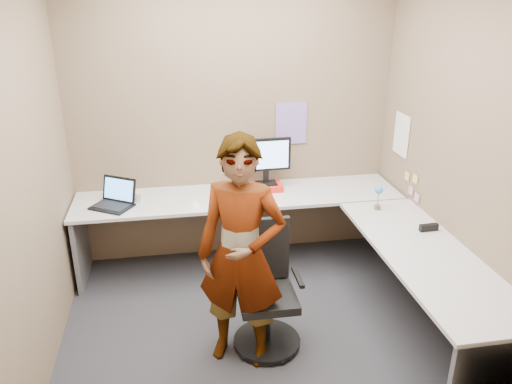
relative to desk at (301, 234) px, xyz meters
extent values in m
plane|color=#242429|center=(-0.44, -0.39, -0.59)|extent=(3.00, 3.00, 0.00)
plane|color=brown|center=(-0.44, 0.91, 0.76)|extent=(3.00, 0.00, 3.00)
plane|color=brown|center=(1.06, -0.39, 0.76)|extent=(0.00, 2.70, 2.70)
plane|color=brown|center=(-1.94, -0.39, 0.76)|extent=(0.00, 2.70, 2.70)
cube|color=silver|center=(-0.44, 0.59, 0.13)|extent=(2.96, 0.65, 0.03)
cube|color=silver|center=(0.74, -0.71, 0.13)|extent=(0.65, 1.91, 0.03)
cube|color=#59595B|center=(-1.88, 0.59, -0.24)|extent=(0.04, 0.60, 0.70)
cube|color=#59595B|center=(1.00, 0.59, -0.24)|extent=(0.04, 0.60, 0.70)
cube|color=red|center=(-0.17, 0.68, 0.17)|extent=(0.29, 0.22, 0.06)
cube|color=black|center=(-0.17, 0.68, 0.21)|extent=(0.20, 0.14, 0.01)
cube|color=black|center=(-0.17, 0.70, 0.27)|extent=(0.05, 0.04, 0.11)
cube|color=black|center=(-0.17, 0.70, 0.48)|extent=(0.46, 0.05, 0.31)
cube|color=#8BB5F1|center=(-0.17, 0.68, 0.48)|extent=(0.41, 0.02, 0.26)
cube|color=black|center=(-1.56, 0.50, 0.15)|extent=(0.41, 0.38, 0.02)
cube|color=black|center=(-1.49, 0.60, 0.27)|extent=(0.32, 0.23, 0.22)
cube|color=#468DDE|center=(-1.49, 0.60, 0.27)|extent=(0.27, 0.20, 0.17)
cube|color=#B7B7BC|center=(-1.38, 0.61, 0.16)|extent=(0.12, 0.08, 0.04)
sphere|color=red|center=(-1.38, 0.60, 0.19)|extent=(0.04, 0.04, 0.04)
cone|color=white|center=(-0.85, 0.40, 0.17)|extent=(0.10, 0.10, 0.06)
cube|color=black|center=(0.92, -0.38, 0.17)|extent=(0.15, 0.05, 0.05)
cylinder|color=brown|center=(0.68, 0.07, 0.16)|extent=(0.05, 0.05, 0.04)
cylinder|color=#338C3F|center=(0.68, 0.07, 0.25)|extent=(0.01, 0.01, 0.14)
sphere|color=#3A83CF|center=(0.68, 0.07, 0.32)|extent=(0.07, 0.07, 0.07)
cube|color=#846BB7|center=(0.11, 0.90, 0.71)|extent=(0.30, 0.01, 0.40)
cube|color=white|center=(1.05, 0.51, 0.66)|extent=(0.01, 0.28, 0.38)
cube|color=#F2E059|center=(1.05, 0.16, 0.36)|extent=(0.01, 0.07, 0.07)
cube|color=pink|center=(1.05, 0.21, 0.23)|extent=(0.01, 0.07, 0.07)
cube|color=pink|center=(1.05, 0.09, 0.21)|extent=(0.01, 0.07, 0.07)
cube|color=#F2E059|center=(1.05, 0.31, 0.33)|extent=(0.01, 0.07, 0.07)
cylinder|color=black|center=(-0.41, -0.61, -0.55)|extent=(0.50, 0.50, 0.04)
cylinder|color=black|center=(-0.41, -0.61, -0.36)|extent=(0.05, 0.05, 0.36)
cube|color=black|center=(-0.41, -0.61, -0.17)|extent=(0.42, 0.42, 0.06)
cube|color=black|center=(-0.40, -0.42, 0.13)|extent=(0.39, 0.05, 0.49)
cube|color=black|center=(-0.63, -0.61, -0.02)|extent=(0.04, 0.27, 0.03)
cube|color=black|center=(-0.18, -0.62, -0.02)|extent=(0.04, 0.27, 0.03)
imported|color=#999399|center=(-0.60, -0.68, 0.24)|extent=(0.71, 0.60, 1.65)
camera|label=1|loc=(-1.00, -3.59, 1.89)|focal=35.00mm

